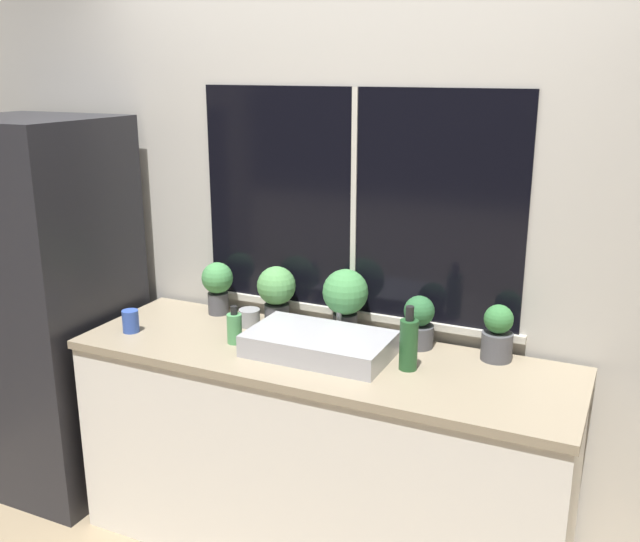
# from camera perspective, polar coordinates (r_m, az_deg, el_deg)

# --- Properties ---
(wall_back) EXTENTS (8.00, 0.09, 2.70)m
(wall_back) POSITION_cam_1_polar(r_m,az_deg,el_deg) (3.11, 2.98, 3.43)
(wall_back) COLOR #BCB7AD
(wall_back) RESTS_ON ground_plane
(wall_left) EXTENTS (0.06, 7.00, 2.70)m
(wall_left) POSITION_cam_1_polar(r_m,az_deg,el_deg) (4.89, -16.72, 7.43)
(wall_left) COLOR #BCB7AD
(wall_left) RESTS_ON ground_plane
(counter) EXTENTS (2.07, 0.65, 0.91)m
(counter) POSITION_cam_1_polar(r_m,az_deg,el_deg) (3.11, -0.02, -14.37)
(counter) COLOR white
(counter) RESTS_ON ground_plane
(refrigerator) EXTENTS (0.73, 0.69, 1.81)m
(refrigerator) POSITION_cam_1_polar(r_m,az_deg,el_deg) (3.69, -21.13, -2.78)
(refrigerator) COLOR #232328
(refrigerator) RESTS_ON ground_plane
(sink) EXTENTS (0.58, 0.39, 0.27)m
(sink) POSITION_cam_1_polar(r_m,az_deg,el_deg) (2.89, -0.00, -5.83)
(sink) COLOR #ADADB2
(sink) RESTS_ON counter
(potted_plant_far_left) EXTENTS (0.15, 0.15, 0.25)m
(potted_plant_far_left) POSITION_cam_1_polar(r_m,az_deg,el_deg) (3.35, -8.20, -1.02)
(potted_plant_far_left) COLOR #4C4C51
(potted_plant_far_left) RESTS_ON counter
(potted_plant_left) EXTENTS (0.17, 0.17, 0.26)m
(potted_plant_left) POSITION_cam_1_polar(r_m,az_deg,el_deg) (3.20, -3.50, -1.58)
(potted_plant_left) COLOR #4C4C51
(potted_plant_left) RESTS_ON counter
(potted_plant_center) EXTENTS (0.20, 0.20, 0.29)m
(potted_plant_center) POSITION_cam_1_polar(r_m,az_deg,el_deg) (3.05, 2.04, -2.00)
(potted_plant_center) COLOR #4C4C51
(potted_plant_center) RESTS_ON counter
(potted_plant_right) EXTENTS (0.13, 0.13, 0.22)m
(potted_plant_right) POSITION_cam_1_polar(r_m,az_deg,el_deg) (2.97, 7.91, -4.03)
(potted_plant_right) COLOR #4C4C51
(potted_plant_right) RESTS_ON counter
(potted_plant_far_right) EXTENTS (0.12, 0.12, 0.23)m
(potted_plant_far_right) POSITION_cam_1_polar(r_m,az_deg,el_deg) (2.90, 14.02, -4.87)
(potted_plant_far_right) COLOR #4C4C51
(potted_plant_far_right) RESTS_ON counter
(soap_bottle) EXTENTS (0.06, 0.06, 0.16)m
(soap_bottle) POSITION_cam_1_polar(r_m,az_deg,el_deg) (3.01, -6.86, -4.52)
(soap_bottle) COLOR #519E5B
(soap_bottle) RESTS_ON counter
(bottle_tall) EXTENTS (0.07, 0.07, 0.25)m
(bottle_tall) POSITION_cam_1_polar(r_m,az_deg,el_deg) (2.75, 7.10, -5.75)
(bottle_tall) COLOR #235128
(bottle_tall) RESTS_ON counter
(mug_grey) EXTENTS (0.09, 0.09, 0.08)m
(mug_grey) POSITION_cam_1_polar(r_m,az_deg,el_deg) (3.21, -5.66, -3.73)
(mug_grey) COLOR gray
(mug_grey) RESTS_ON counter
(mug_blue) EXTENTS (0.07, 0.07, 0.10)m
(mug_blue) POSITION_cam_1_polar(r_m,az_deg,el_deg) (3.23, -14.91, -3.90)
(mug_blue) COLOR #3351AD
(mug_blue) RESTS_ON counter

